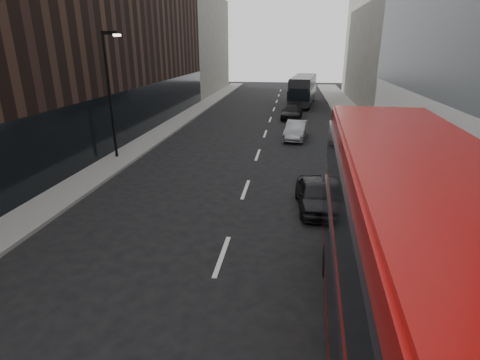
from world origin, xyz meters
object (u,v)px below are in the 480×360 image
at_px(car_b, 296,130).
at_px(car_c, 292,112).
at_px(red_bus, 413,273).
at_px(car_a, 315,195).
at_px(grey_bus, 303,90).
at_px(street_lamp, 110,87).

height_order(car_b, car_c, car_b).
bearing_deg(car_b, red_bus, -78.12).
bearing_deg(car_a, red_bus, -86.78).
height_order(red_bus, car_c, red_bus).
relative_size(car_a, car_c, 0.86).
bearing_deg(grey_bus, street_lamp, -109.26).
bearing_deg(car_b, grey_bus, 94.02).
xyz_separation_m(grey_bus, car_a, (0.06, -29.38, -1.10)).
relative_size(red_bus, grey_bus, 1.17).
xyz_separation_m(street_lamp, grey_bus, (11.27, 23.62, -2.46)).
relative_size(street_lamp, grey_bus, 0.69).
height_order(street_lamp, grey_bus, street_lamp).
bearing_deg(street_lamp, car_b, 32.12).
xyz_separation_m(car_b, car_c, (-0.37, 8.02, -0.04)).
relative_size(car_a, car_b, 0.92).
bearing_deg(car_c, street_lamp, -119.38).
relative_size(grey_bus, car_c, 2.40).
height_order(grey_bus, car_b, grey_bus).
distance_m(car_a, car_b, 12.40).
distance_m(red_bus, car_a, 8.87).
bearing_deg(car_b, car_c, 99.13).
distance_m(street_lamp, car_b, 12.93).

